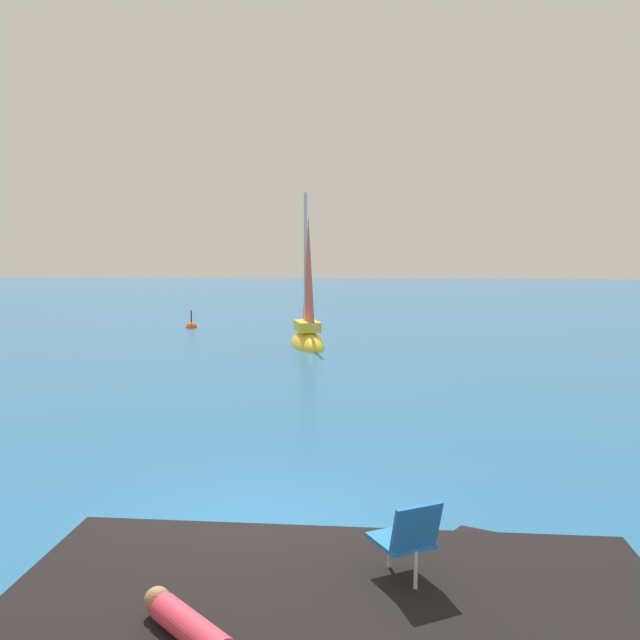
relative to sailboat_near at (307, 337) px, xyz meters
The scene contains 7 objects.
ground_plane 17.93m from the sailboat_near, 87.81° to the right, with size 160.00×160.00×0.00m, color #236093.
boulder_seaward 20.15m from the sailboat_near, 77.30° to the right, with size 1.55×1.24×0.85m, color black.
boulder_inland 19.65m from the sailboat_near, 78.99° to the right, with size 1.60×1.28×0.88m, color black.
sailboat_near is the anchor object (origin of this frame).
person_sunbather 21.93m from the sailboat_near, 87.86° to the right, with size 1.34×1.34×0.25m.
beach_chair 20.88m from the sailboat_near, 83.21° to the right, with size 0.70×0.75×0.80m.
marker_buoy 8.51m from the sailboat_near, 135.94° to the left, with size 0.56×0.56×1.13m.
Camera 1 is at (1.31, -8.86, 3.84)m, focal length 38.35 mm.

